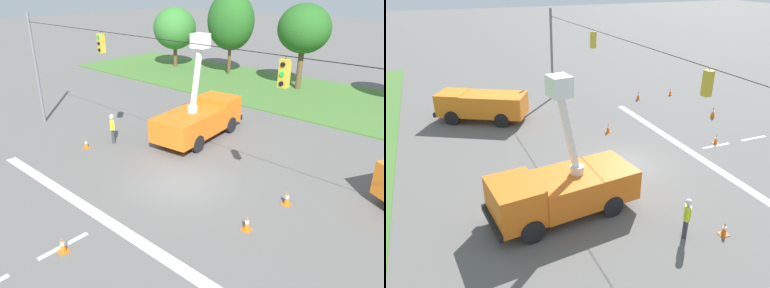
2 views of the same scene
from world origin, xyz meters
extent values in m
plane|color=#605E5B|center=(0.00, 0.00, 0.00)|extent=(200.00, 200.00, 0.00)
cube|color=#477533|center=(0.00, 18.00, 0.05)|extent=(56.00, 12.00, 0.10)
cube|color=silver|center=(0.00, -4.25, 0.00)|extent=(17.60, 0.50, 0.01)
cube|color=silver|center=(0.00, -6.25, 0.00)|extent=(0.20, 2.00, 0.01)
cylinder|color=slate|center=(-13.00, 0.00, 3.60)|extent=(0.20, 0.20, 7.20)
cylinder|color=black|center=(0.00, 0.00, 6.60)|extent=(26.00, 0.03, 0.03)
cylinder|color=black|center=(-5.46, 0.00, 6.55)|extent=(0.02, 0.02, 0.10)
cube|color=gold|center=(-5.46, 0.00, 6.02)|extent=(0.32, 0.28, 0.96)
cylinder|color=green|center=(-5.46, -0.16, 6.34)|extent=(0.16, 0.05, 0.16)
cylinder|color=black|center=(-5.46, -0.16, 6.02)|extent=(0.16, 0.05, 0.16)
cylinder|color=black|center=(-5.46, -0.16, 5.70)|extent=(0.16, 0.05, 0.16)
cylinder|color=black|center=(4.86, 0.00, 6.55)|extent=(0.02, 0.02, 0.10)
cube|color=gold|center=(4.86, 0.00, 6.02)|extent=(0.32, 0.28, 0.96)
cylinder|color=black|center=(4.86, -0.16, 6.34)|extent=(0.16, 0.05, 0.16)
cylinder|color=green|center=(4.86, -0.16, 6.02)|extent=(0.16, 0.05, 0.16)
cylinder|color=black|center=(4.86, -0.16, 5.70)|extent=(0.16, 0.05, 0.16)
cylinder|color=brown|center=(-18.92, 19.06, 1.16)|extent=(0.41, 0.41, 2.31)
ellipsoid|color=#33752D|center=(-18.92, 19.06, 4.27)|extent=(4.60, 4.75, 4.48)
cylinder|color=brown|center=(-12.13, 20.05, 1.63)|extent=(0.31, 0.31, 3.25)
ellipsoid|color=#235B1E|center=(-12.13, 20.05, 5.33)|extent=(4.88, 4.20, 5.62)
cylinder|color=brown|center=(-3.98, 19.40, 1.68)|extent=(0.47, 0.47, 3.35)
ellipsoid|color=#235B1E|center=(-3.98, 19.40, 5.27)|extent=(4.51, 4.22, 4.11)
cube|color=orange|center=(-3.02, 3.90, 1.18)|extent=(2.97, 4.70, 1.36)
cube|color=orange|center=(-3.37, 7.06, 1.32)|extent=(2.59, 2.16, 1.63)
cube|color=#1E2838|center=(-3.45, 7.72, 1.60)|extent=(2.11, 0.34, 0.73)
cube|color=black|center=(-3.49, 8.08, 0.65)|extent=(2.49, 0.44, 0.30)
cylinder|color=black|center=(-4.48, 6.68, 0.50)|extent=(0.39, 1.03, 1.00)
cylinder|color=black|center=(-2.21, 6.93, 0.50)|extent=(0.39, 1.03, 1.00)
cylinder|color=black|center=(-4.07, 2.98, 0.50)|extent=(0.39, 1.03, 1.00)
cylinder|color=black|center=(-1.79, 3.24, 0.50)|extent=(0.39, 1.03, 1.00)
cylinder|color=silver|center=(-3.05, 4.22, 2.04)|extent=(0.60, 0.60, 0.36)
cube|color=white|center=(-3.10, 4.60, 3.73)|extent=(0.35, 1.03, 3.77)
cube|color=white|center=(-3.14, 4.98, 5.84)|extent=(0.98, 0.90, 0.80)
cylinder|color=#383842|center=(-6.52, 0.96, 0.42)|extent=(0.18, 0.18, 0.85)
cylinder|color=#383842|center=(-6.35, 0.84, 0.42)|extent=(0.18, 0.18, 0.85)
cube|color=#D8EA26|center=(-6.44, 0.90, 1.15)|extent=(0.47, 0.43, 0.60)
cube|color=silver|center=(-6.44, 0.90, 1.15)|extent=(0.39, 0.31, 0.62)
cylinder|color=#D8EA26|center=(-6.66, 1.06, 1.18)|extent=(0.11, 0.11, 0.55)
cylinder|color=#D8EA26|center=(-6.22, 0.75, 1.18)|extent=(0.11, 0.11, 0.55)
sphere|color=tan|center=(-6.44, 0.90, 1.58)|extent=(0.22, 0.22, 0.22)
sphere|color=white|center=(-6.44, 0.90, 1.64)|extent=(0.26, 0.26, 0.26)
cube|color=orange|center=(4.43, -1.00, 0.01)|extent=(0.36, 0.36, 0.03)
cone|color=orange|center=(4.43, -1.00, 0.33)|extent=(0.24, 0.24, 0.61)
cylinder|color=white|center=(4.43, -1.00, 0.36)|extent=(0.15, 0.15, 0.11)
cube|color=orange|center=(4.69, 1.65, 0.01)|extent=(0.36, 0.36, 0.03)
cone|color=orange|center=(4.69, 1.65, 0.35)|extent=(0.26, 0.26, 0.64)
cylinder|color=white|center=(4.69, 1.65, 0.38)|extent=(0.16, 0.16, 0.11)
cube|color=orange|center=(0.30, -6.43, 0.01)|extent=(0.36, 0.36, 0.03)
cone|color=orange|center=(0.30, -6.43, 0.32)|extent=(0.24, 0.24, 0.59)
cylinder|color=white|center=(0.30, -6.43, 0.35)|extent=(0.15, 0.15, 0.11)
cube|color=orange|center=(-6.96, -0.65, 0.01)|extent=(0.36, 0.36, 0.03)
cone|color=orange|center=(-6.96, -0.65, 0.31)|extent=(0.22, 0.22, 0.55)
cylinder|color=white|center=(-6.96, -0.65, 0.33)|extent=(0.14, 0.14, 0.10)
camera|label=1|loc=(10.86, -11.35, 8.81)|focal=35.00mm
camera|label=2|loc=(-16.14, 9.47, 9.79)|focal=35.00mm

